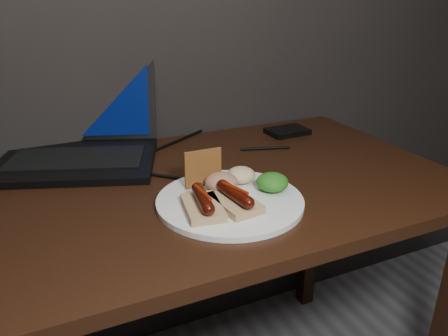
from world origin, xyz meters
TOP-DOWN VIEW (x-y plane):
  - desk at (0.00, 1.38)m, footprint 1.40×0.70m
  - laptop at (-0.13, 1.67)m, footprint 0.49×0.48m
  - hard_drive at (0.48, 1.61)m, footprint 0.13×0.09m
  - desk_cables at (-0.02, 1.54)m, footprint 0.93×0.36m
  - plate at (0.11, 1.26)m, footprint 0.38×0.38m
  - bread_sausage_left at (0.04, 1.23)m, footprint 0.09×0.12m
  - bread_sausage_center at (0.11, 1.22)m, footprint 0.08×0.12m
  - crispbread at (0.09, 1.34)m, footprint 0.08×0.01m
  - salad_greens at (0.21, 1.25)m, footprint 0.07×0.07m
  - salsa_mound at (0.11, 1.30)m, footprint 0.07×0.07m
  - coleslaw_mound at (0.17, 1.32)m, footprint 0.06×0.06m

SIDE VIEW (x-z plane):
  - desk at x=0.00m, z-range 0.29..1.04m
  - desk_cables at x=-0.02m, z-range 0.75..0.76m
  - plate at x=0.11m, z-range 0.75..0.76m
  - hard_drive at x=0.48m, z-range 0.75..0.77m
  - bread_sausage_left at x=0.04m, z-range 0.76..0.80m
  - bread_sausage_center at x=0.11m, z-range 0.76..0.80m
  - coleslaw_mound at x=0.17m, z-range 0.76..0.80m
  - salad_greens at x=0.21m, z-range 0.76..0.80m
  - salsa_mound at x=0.11m, z-range 0.76..0.80m
  - laptop at x=-0.13m, z-range 0.68..0.92m
  - crispbread at x=0.09m, z-range 0.76..0.85m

